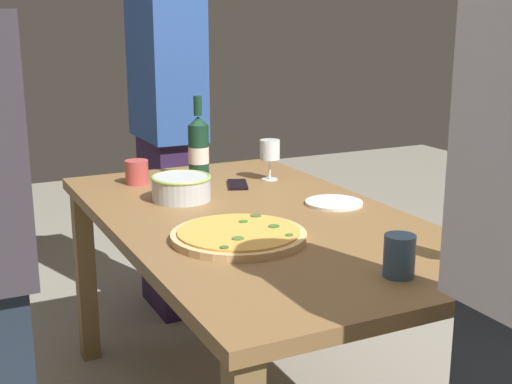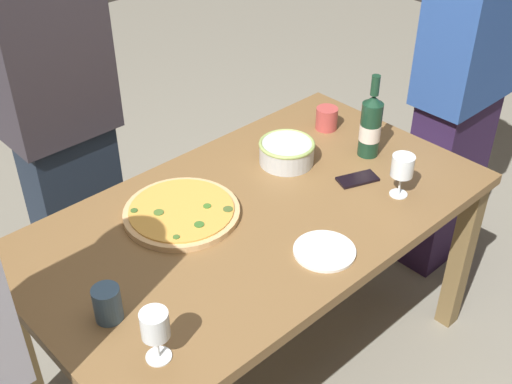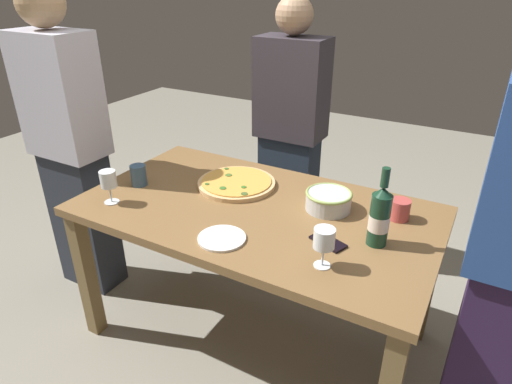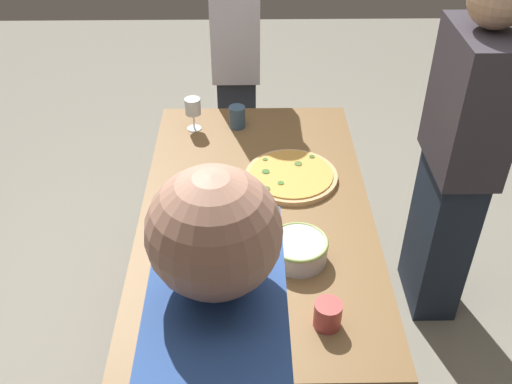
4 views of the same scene
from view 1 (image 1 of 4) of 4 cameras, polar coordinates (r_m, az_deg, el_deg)
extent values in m
cube|color=brown|center=(2.19, 0.00, -2.49)|extent=(1.60, 0.90, 0.04)
cube|color=brown|center=(3.10, 0.48, -4.62)|extent=(0.07, 0.07, 0.71)
cube|color=brown|center=(2.86, -13.92, -6.75)|extent=(0.07, 0.07, 0.71)
cylinder|color=#DCAE74|center=(1.95, -1.44, -3.68)|extent=(0.39, 0.39, 0.02)
cylinder|color=gold|center=(1.94, -1.44, -3.29)|extent=(0.35, 0.35, 0.01)
cylinder|color=#48602C|center=(2.08, -0.01, -1.98)|extent=(0.03, 0.03, 0.00)
cylinder|color=#3B5F27|center=(1.80, -2.64, -4.62)|extent=(0.02, 0.02, 0.00)
cylinder|color=#4C6E2C|center=(1.87, -1.51, -3.87)|extent=(0.03, 0.03, 0.00)
cylinder|color=#3B6D29|center=(1.98, 1.50, -2.86)|extent=(0.03, 0.03, 0.00)
cylinder|color=#416829|center=(1.90, 2.78, -3.59)|extent=(0.02, 0.02, 0.00)
cylinder|color=#407428|center=(2.02, -1.05, -2.47)|extent=(0.03, 0.03, 0.00)
cylinder|color=silver|center=(2.37, -6.20, 0.31)|extent=(0.20, 0.20, 0.08)
torus|color=#9CB861|center=(2.37, -6.22, 1.19)|extent=(0.21, 0.21, 0.01)
cylinder|color=#163925|center=(2.66, -4.77, 3.31)|extent=(0.08, 0.08, 0.21)
cone|color=#163925|center=(2.64, -4.83, 5.87)|extent=(0.08, 0.08, 0.04)
cylinder|color=#163925|center=(2.63, -4.86, 7.14)|extent=(0.03, 0.03, 0.07)
cylinder|color=silver|center=(2.66, -4.77, 3.08)|extent=(0.08, 0.08, 0.06)
cylinder|color=white|center=(2.66, 1.14, 1.07)|extent=(0.06, 0.06, 0.00)
cylinder|color=white|center=(2.65, 1.14, 1.92)|extent=(0.01, 0.01, 0.08)
cylinder|color=white|center=(2.64, 1.15, 3.53)|extent=(0.08, 0.08, 0.07)
cylinder|color=maroon|center=(2.64, 1.15, 3.15)|extent=(0.07, 0.07, 0.04)
cylinder|color=white|center=(1.86, 16.39, -5.48)|extent=(0.07, 0.07, 0.00)
cylinder|color=white|center=(1.84, 16.48, -4.29)|extent=(0.01, 0.01, 0.08)
cylinder|color=white|center=(1.82, 16.65, -2.00)|extent=(0.07, 0.07, 0.08)
cylinder|color=maroon|center=(1.83, 16.59, -2.77)|extent=(0.06, 0.06, 0.03)
cylinder|color=#395673|center=(1.70, 11.78, -5.20)|extent=(0.08, 0.08, 0.10)
cylinder|color=#BD4743|center=(2.63, -9.84, 1.63)|extent=(0.09, 0.09, 0.09)
cylinder|color=white|center=(2.33, 6.47, -0.89)|extent=(0.19, 0.19, 0.01)
cube|color=black|center=(2.57, -1.54, 0.63)|extent=(0.16, 0.12, 0.01)
cube|color=#2E1C3F|center=(3.27, -7.06, -2.68)|extent=(0.36, 0.20, 0.83)
cube|color=#284B92|center=(3.13, -7.46, 10.08)|extent=(0.43, 0.24, 0.62)
camera|label=2|loc=(2.40, 50.56, 26.46)|focal=45.70mm
camera|label=3|loc=(3.68, 16.55, 19.17)|focal=30.86mm
camera|label=4|loc=(3.88, -12.71, 26.22)|focal=41.12mm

